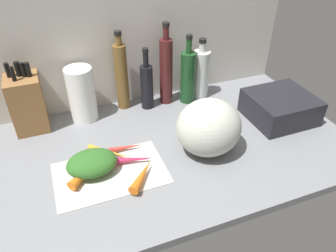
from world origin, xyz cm
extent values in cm
cube|color=slate|center=(0.00, 0.00, -1.50)|extent=(170.00, 80.00, 3.00)
cube|color=#BCB7AD|center=(0.00, 38.50, 30.00)|extent=(170.00, 3.00, 60.00)
cube|color=beige|center=(-8.37, -8.02, 0.40)|extent=(37.22, 23.70, 0.80)
cone|color=orange|center=(-6.09, 0.78, 1.88)|extent=(14.73, 13.58, 2.16)
cone|color=#B2264C|center=(-1.48, -5.48, 2.11)|extent=(16.56, 7.67, 2.62)
cone|color=orange|center=(-17.50, -8.22, 2.54)|extent=(10.64, 10.06, 3.49)
cone|color=#B2264C|center=(0.43, -5.99, 2.10)|extent=(15.28, 5.90, 2.60)
cone|color=red|center=(0.05, 1.54, 1.84)|extent=(13.34, 3.11, 2.08)
cone|color=orange|center=(0.84, -15.12, 2.52)|extent=(12.23, 13.69, 3.45)
cone|color=#B2264C|center=(-10.99, -1.10, 2.40)|extent=(17.16, 9.76, 3.21)
ellipsoid|color=#2D6023|center=(-13.65, -5.37, 4.38)|extent=(16.92, 13.02, 7.16)
ellipsoid|color=#B2B7A8|center=(27.92, -8.46, 10.35)|extent=(23.55, 21.63, 20.70)
cube|color=brown|center=(-31.22, 30.18, 11.21)|extent=(12.39, 13.24, 22.43)
cylinder|color=black|center=(-34.69, 32.15, 25.18)|extent=(1.74, 1.74, 5.50)
cylinder|color=black|center=(-32.95, 28.27, 25.18)|extent=(1.56, 1.56, 5.50)
cylinder|color=black|center=(-31.22, 31.88, 25.18)|extent=(2.11, 2.11, 5.50)
cylinder|color=black|center=(-29.49, 30.45, 25.18)|extent=(1.66, 1.66, 5.50)
cylinder|color=black|center=(-27.75, 29.97, 25.18)|extent=(1.84, 1.84, 5.50)
cylinder|color=white|center=(-10.39, 29.50, 11.41)|extent=(10.85, 10.85, 22.82)
cylinder|color=brown|center=(7.32, 32.46, 14.31)|extent=(5.40, 5.40, 28.63)
cylinder|color=brown|center=(7.32, 32.46, 30.69)|extent=(2.58, 2.58, 4.13)
cylinder|color=black|center=(7.32, 32.46, 33.56)|extent=(2.97, 2.97, 1.60)
cylinder|color=black|center=(17.05, 28.52, 9.71)|extent=(5.43, 5.43, 19.41)
cylinder|color=black|center=(17.05, 28.52, 22.64)|extent=(2.24, 2.24, 6.45)
cylinder|color=black|center=(17.05, 28.52, 26.67)|extent=(2.57, 2.57, 1.60)
cylinder|color=#471919|center=(26.44, 29.82, 14.64)|extent=(5.69, 5.69, 29.28)
cylinder|color=#471919|center=(26.44, 29.82, 32.00)|extent=(2.56, 2.56, 5.43)
cylinder|color=black|center=(26.44, 29.82, 35.51)|extent=(2.94, 2.94, 1.60)
cylinder|color=#19421E|center=(35.61, 27.07, 11.57)|extent=(6.64, 6.64, 23.15)
cylinder|color=#19421E|center=(35.61, 27.07, 26.25)|extent=(2.38, 2.38, 6.20)
cylinder|color=black|center=(35.61, 27.07, 30.15)|extent=(2.74, 2.74, 1.60)
cylinder|color=silver|center=(42.82, 28.92, 10.95)|extent=(7.59, 7.59, 21.91)
cylinder|color=silver|center=(42.82, 28.92, 24.01)|extent=(2.83, 2.83, 4.20)
cylinder|color=black|center=(42.82, 28.92, 26.91)|extent=(3.25, 3.25, 1.60)
cube|color=black|center=(65.82, 0.18, 5.30)|extent=(25.39, 23.87, 10.60)
camera|label=1|loc=(-19.56, -91.08, 77.83)|focal=35.04mm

